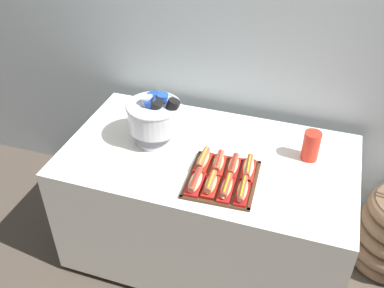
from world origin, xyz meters
name	(u,v)px	position (x,y,z in m)	size (l,w,h in m)	color
ground_plane	(206,248)	(0.00, 0.00, 0.00)	(10.00, 10.00, 0.00)	#4C4238
back_wall	(240,14)	(0.00, 0.56, 1.30)	(6.00, 0.10, 2.60)	#B2BCC1
buffet_table	(207,203)	(0.00, 0.00, 0.39)	(1.52, 0.86, 0.74)	white
serving_tray	(222,180)	(0.12, -0.18, 0.75)	(0.35, 0.38, 0.01)	#472B19
hot_dog_0	(195,182)	(0.01, -0.27, 0.78)	(0.07, 0.17, 0.06)	red
hot_dog_1	(211,184)	(0.09, -0.26, 0.78)	(0.07, 0.16, 0.06)	red
hot_dog_2	(227,187)	(0.16, -0.26, 0.78)	(0.07, 0.18, 0.06)	red
hot_dog_3	(242,191)	(0.24, -0.25, 0.78)	(0.07, 0.18, 0.06)	#B21414
hot_dog_4	(204,160)	(0.00, -0.10, 0.78)	(0.06, 0.17, 0.06)	red
hot_dog_5	(218,163)	(0.08, -0.10, 0.78)	(0.08, 0.17, 0.06)	red
hot_dog_6	(233,166)	(0.15, -0.09, 0.77)	(0.07, 0.17, 0.06)	red
hot_dog_7	(248,168)	(0.23, -0.09, 0.78)	(0.08, 0.18, 0.06)	red
punch_bowl	(155,115)	(-0.31, 0.03, 0.90)	(0.29, 0.29, 0.28)	silver
cup_stack	(311,146)	(0.50, 0.13, 0.82)	(0.09, 0.09, 0.16)	red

